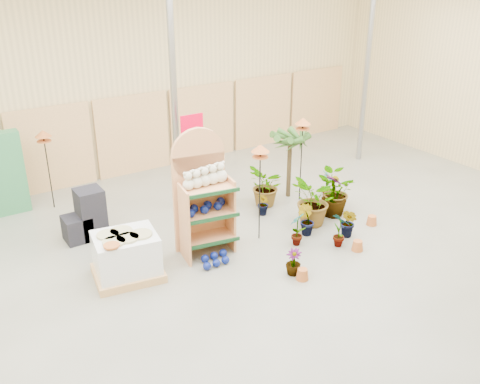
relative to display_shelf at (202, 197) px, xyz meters
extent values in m
cube|color=#69685A|center=(0.50, -1.54, -1.13)|extent=(15.00, 12.00, 0.10)
cube|color=tan|center=(0.50, 4.51, 1.17)|extent=(15.00, 0.10, 4.50)
cylinder|color=gray|center=(6.00, 1.96, 1.17)|extent=(0.14, 0.14, 4.50)
cylinder|color=gray|center=(0.50, 1.96, 1.17)|extent=(0.14, 0.14, 4.50)
cube|color=tan|center=(-1.50, 4.38, -0.08)|extent=(1.90, 0.06, 2.00)
cube|color=tan|center=(0.50, 4.38, -0.08)|extent=(1.90, 0.06, 2.00)
cube|color=tan|center=(2.50, 4.38, -0.08)|extent=(1.90, 0.06, 2.00)
cube|color=tan|center=(4.50, 4.38, -0.08)|extent=(1.90, 0.06, 2.00)
cube|color=tan|center=(6.50, 4.38, -0.08)|extent=(1.90, 0.06, 2.00)
cube|color=#C17F4E|center=(0.00, 0.11, -0.15)|extent=(0.99, 0.25, 1.87)
cylinder|color=#C17F4E|center=(0.00, 0.11, 0.79)|extent=(0.99, 0.25, 0.99)
cube|color=#C17F4E|center=(0.00, -0.18, -0.75)|extent=(1.02, 0.70, 0.04)
cube|color=#0F3819|center=(0.00, -0.45, -0.75)|extent=(0.94, 0.19, 0.07)
cube|color=#C17F4E|center=(0.00, -0.18, -0.26)|extent=(1.02, 0.70, 0.04)
cube|color=#0F3819|center=(0.00, -0.45, -0.26)|extent=(0.94, 0.19, 0.07)
cube|color=#C17F4E|center=(0.00, -0.18, 0.24)|extent=(1.02, 0.70, 0.04)
cube|color=#0F3819|center=(0.00, -0.45, 0.24)|extent=(0.94, 0.19, 0.07)
cube|color=#C17F4E|center=(-0.47, -0.18, -0.37)|extent=(0.14, 0.55, 1.43)
cube|color=#C17F4E|center=(0.47, -0.18, -0.37)|extent=(0.14, 0.55, 1.43)
sphere|color=beige|center=(-0.33, -0.11, 0.36)|extent=(0.20, 0.20, 0.20)
sphere|color=beige|center=(-0.33, -0.11, 0.52)|extent=(0.15, 0.15, 0.15)
sphere|color=beige|center=(-0.16, -0.11, 0.36)|extent=(0.21, 0.21, 0.21)
sphere|color=beige|center=(-0.16, -0.11, 0.53)|extent=(0.15, 0.15, 0.15)
sphere|color=beige|center=(0.00, -0.11, 0.37)|extent=(0.22, 0.22, 0.22)
sphere|color=beige|center=(0.00, -0.11, 0.55)|extent=(0.15, 0.15, 0.15)
sphere|color=beige|center=(0.16, -0.11, 0.37)|extent=(0.23, 0.23, 0.23)
sphere|color=beige|center=(0.16, -0.11, 0.56)|extent=(0.15, 0.15, 0.15)
sphere|color=beige|center=(0.33, -0.11, 0.38)|extent=(0.24, 0.24, 0.24)
sphere|color=beige|center=(0.33, -0.11, 0.57)|extent=(0.15, 0.15, 0.15)
sphere|color=navy|center=(-0.35, -0.20, -0.15)|extent=(0.16, 0.16, 0.16)
sphere|color=navy|center=(-0.21, -0.07, -0.15)|extent=(0.16, 0.16, 0.16)
sphere|color=navy|center=(-0.07, -0.20, -0.15)|extent=(0.16, 0.16, 0.16)
sphere|color=navy|center=(0.07, -0.07, -0.15)|extent=(0.16, 0.16, 0.16)
sphere|color=navy|center=(0.21, -0.20, -0.15)|extent=(0.16, 0.16, 0.16)
sphere|color=navy|center=(0.35, -0.07, -0.15)|extent=(0.16, 0.16, 0.16)
sphere|color=navy|center=(-0.32, -0.68, -1.00)|extent=(0.15, 0.15, 0.15)
sphere|color=navy|center=(-0.23, -0.44, -1.00)|extent=(0.15, 0.15, 0.15)
sphere|color=navy|center=(-0.13, -0.68, -1.00)|extent=(0.15, 0.15, 0.15)
sphere|color=navy|center=(-0.03, -0.44, -1.00)|extent=(0.15, 0.15, 0.15)
sphere|color=navy|center=(0.06, -0.68, -1.00)|extent=(0.15, 0.15, 0.15)
sphere|color=navy|center=(0.16, -0.44, -1.00)|extent=(0.15, 0.15, 0.15)
cube|color=tan|center=(-1.57, -0.11, -1.01)|extent=(1.27, 1.12, 0.14)
cube|color=white|center=(-1.57, -0.11, -0.61)|extent=(1.17, 1.01, 0.66)
cylinder|color=tan|center=(-1.80, -0.26, -0.26)|extent=(0.38, 0.38, 0.04)
cylinder|color=tan|center=(-1.57, -0.26, -0.26)|extent=(0.38, 0.38, 0.04)
cylinder|color=tan|center=(-1.33, -0.26, -0.26)|extent=(0.38, 0.38, 0.04)
cylinder|color=tan|center=(-1.80, 0.03, -0.26)|extent=(0.38, 0.38, 0.04)
cylinder|color=tan|center=(-1.57, 0.03, -0.26)|extent=(0.38, 0.38, 0.04)
cube|color=black|center=(-1.57, 1.65, -0.83)|extent=(0.50, 0.50, 0.50)
cube|color=black|center=(-1.57, 1.65, -0.33)|extent=(0.50, 0.50, 0.50)
cube|color=black|center=(-1.87, 1.65, -0.83)|extent=(0.50, 0.50, 0.50)
cylinder|color=gray|center=(0.60, 1.46, 0.02)|extent=(0.05, 0.05, 2.20)
cube|color=red|center=(0.60, 1.42, 0.92)|extent=(0.50, 0.03, 0.40)
cylinder|color=black|center=(1.12, -0.24, -0.23)|extent=(0.02, 0.02, 1.71)
cylinder|color=#AF5725|center=(1.12, -0.24, 0.63)|extent=(0.30, 0.30, 0.02)
cone|color=#AF5725|center=(1.12, -0.24, 0.80)|extent=(0.34, 0.34, 0.14)
cylinder|color=black|center=(2.94, 0.76, -0.24)|extent=(0.02, 0.02, 1.68)
cylinder|color=#AF5725|center=(2.94, 0.76, 0.60)|extent=(0.30, 0.30, 0.02)
cone|color=#AF5725|center=(2.94, 0.76, 0.77)|extent=(0.34, 0.34, 0.14)
cylinder|color=black|center=(-1.86, 3.42, -0.31)|extent=(0.02, 0.02, 1.53)
cylinder|color=#AF5725|center=(-1.86, 3.42, 0.45)|extent=(0.30, 0.30, 0.02)
cone|color=#AF5725|center=(-1.86, 3.42, 0.62)|extent=(0.34, 0.34, 0.14)
cylinder|color=#3E301A|center=(2.85, 1.05, -0.43)|extent=(0.10, 0.10, 1.31)
imported|color=#2B521B|center=(1.58, -0.83, -0.74)|extent=(0.43, 0.39, 0.68)
imported|color=#2B521B|center=(1.99, -0.60, -0.77)|extent=(0.37, 0.41, 0.62)
imported|color=#2B521B|center=(2.38, -0.39, -0.54)|extent=(1.15, 1.22, 1.08)
imported|color=#2B521B|center=(3.03, -0.27, -0.60)|extent=(0.54, 0.54, 0.95)
imported|color=#2B521B|center=(3.54, 0.53, -0.75)|extent=(0.41, 0.41, 0.65)
imported|color=#2B521B|center=(1.78, 0.55, -0.82)|extent=(0.27, 0.32, 0.53)
imported|color=#2B521B|center=(2.11, 0.90, -0.61)|extent=(1.04, 1.09, 0.94)
imported|color=#2B521B|center=(0.87, -1.62, -0.84)|extent=(0.36, 0.36, 0.48)
imported|color=#2B521B|center=(2.21, -1.33, -0.73)|extent=(0.26, 0.37, 0.71)
imported|color=#2B521B|center=(2.61, -1.16, -0.77)|extent=(0.28, 0.35, 0.63)
imported|color=#2B521B|center=(3.17, -0.10, -0.63)|extent=(1.02, 1.06, 0.91)
imported|color=#2B521B|center=(1.41, 1.39, -0.77)|extent=(0.48, 0.48, 0.62)
camera|label=1|loc=(-4.27, -7.77, 4.01)|focal=40.00mm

